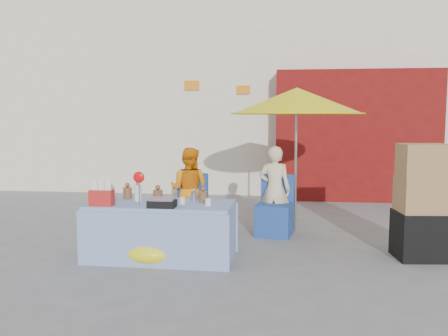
# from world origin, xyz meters

# --- Properties ---
(ground) EXTENTS (80.00, 80.00, 0.00)m
(ground) POSITION_xyz_m (0.00, 0.00, 0.00)
(ground) COLOR slate
(ground) RESTS_ON ground
(backdrop) EXTENTS (14.00, 8.00, 7.80)m
(backdrop) POSITION_xyz_m (0.52, 7.52, 3.10)
(backdrop) COLOR silver
(backdrop) RESTS_ON ground
(market_table) EXTENTS (1.75, 0.84, 1.05)m
(market_table) POSITION_xyz_m (-0.69, -0.21, 0.34)
(market_table) COLOR #88A5DB
(market_table) RESTS_ON ground
(chair_left) EXTENTS (0.56, 0.55, 0.85)m
(chair_left) POSITION_xyz_m (-0.62, 1.08, 0.26)
(chair_left) COLOR #204292
(chair_left) RESTS_ON ground
(chair_right) EXTENTS (0.56, 0.55, 0.85)m
(chair_right) POSITION_xyz_m (0.63, 1.08, 0.26)
(chair_right) COLOR #204292
(chair_right) RESTS_ON ground
(vendor_orange) EXTENTS (0.67, 0.56, 1.23)m
(vendor_orange) POSITION_xyz_m (-0.63, 1.21, 0.61)
(vendor_orange) COLOR orange
(vendor_orange) RESTS_ON ground
(vendor_beige) EXTENTS (0.51, 0.38, 1.26)m
(vendor_beige) POSITION_xyz_m (0.62, 1.21, 0.63)
(vendor_beige) COLOR beige
(vendor_beige) RESTS_ON ground
(umbrella) EXTENTS (1.90, 1.90, 2.09)m
(umbrella) POSITION_xyz_m (0.92, 1.36, 1.89)
(umbrella) COLOR gray
(umbrella) RESTS_ON ground
(box_stack) EXTENTS (0.66, 0.56, 1.36)m
(box_stack) POSITION_xyz_m (2.37, 0.15, 0.63)
(box_stack) COLOR black
(box_stack) RESTS_ON ground
(tarp_bundle) EXTENTS (0.71, 0.60, 0.29)m
(tarp_bundle) POSITION_xyz_m (-0.74, -0.42, 0.14)
(tarp_bundle) COLOR yellow
(tarp_bundle) RESTS_ON ground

